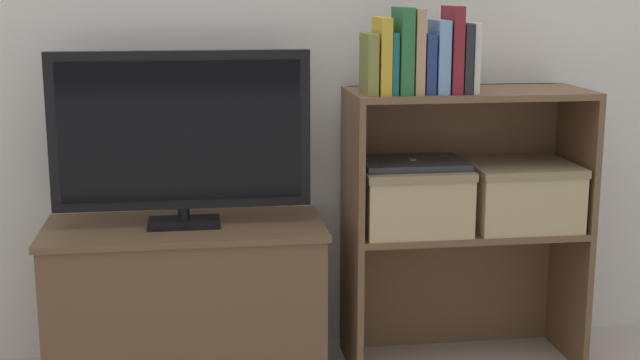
% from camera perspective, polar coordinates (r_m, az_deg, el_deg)
% --- Properties ---
extents(tv_stand, '(0.86, 0.39, 0.49)m').
position_cam_1_polar(tv_stand, '(2.86, -8.53, -7.60)').
color(tv_stand, brown).
rests_on(tv_stand, ground_plane).
extents(tv, '(0.78, 0.14, 0.54)m').
position_cam_1_polar(tv, '(2.72, -8.87, 2.94)').
color(tv, black).
rests_on(tv, tv_stand).
extents(bookshelf_lower_tier, '(0.75, 0.33, 0.46)m').
position_cam_1_polar(bookshelf_lower_tier, '(3.00, 8.76, -5.75)').
color(bookshelf_lower_tier, brown).
rests_on(bookshelf_lower_tier, ground_plane).
extents(bookshelf_upper_tier, '(0.75, 0.33, 0.44)m').
position_cam_1_polar(bookshelf_upper_tier, '(2.89, 9.05, 2.70)').
color(bookshelf_upper_tier, brown).
rests_on(bookshelf_upper_tier, bookshelf_lower_tier).
extents(book_olive, '(0.03, 0.14, 0.18)m').
position_cam_1_polar(book_olive, '(2.67, 3.15, 7.45)').
color(book_olive, olive).
rests_on(book_olive, bookshelf_upper_tier).
extents(book_mustard, '(0.03, 0.15, 0.23)m').
position_cam_1_polar(book_mustard, '(2.67, 3.98, 7.94)').
color(book_mustard, gold).
rests_on(book_mustard, bookshelf_upper_tier).
extents(book_teal, '(0.02, 0.13, 0.18)m').
position_cam_1_polar(book_teal, '(2.68, 4.60, 7.47)').
color(book_teal, '#1E7075').
rests_on(book_teal, bookshelf_upper_tier).
extents(book_forest, '(0.04, 0.15, 0.25)m').
position_cam_1_polar(book_forest, '(2.68, 5.30, 8.24)').
color(book_forest, '#286638').
rests_on(book_forest, bookshelf_upper_tier).
extents(book_tan, '(0.03, 0.15, 0.25)m').
position_cam_1_polar(book_tan, '(2.69, 6.12, 8.21)').
color(book_tan, tan).
rests_on(book_tan, bookshelf_upper_tier).
extents(book_navy, '(0.03, 0.14, 0.18)m').
position_cam_1_polar(book_navy, '(2.71, 6.81, 7.41)').
color(book_navy, navy).
rests_on(book_navy, bookshelf_upper_tier).
extents(book_skyblue, '(0.04, 0.14, 0.22)m').
position_cam_1_polar(book_skyblue, '(2.71, 7.61, 7.84)').
color(book_skyblue, '#709ECC').
rests_on(book_skyblue, bookshelf_upper_tier).
extents(book_maroon, '(0.03, 0.16, 0.26)m').
position_cam_1_polar(book_maroon, '(2.72, 8.44, 8.25)').
color(book_maroon, maroon).
rests_on(book_maroon, bookshelf_upper_tier).
extents(book_charcoal, '(0.03, 0.15, 0.21)m').
position_cam_1_polar(book_charcoal, '(2.73, 9.10, 7.71)').
color(book_charcoal, '#232328').
rests_on(book_charcoal, bookshelf_upper_tier).
extents(book_ivory, '(0.02, 0.13, 0.21)m').
position_cam_1_polar(book_ivory, '(2.74, 9.67, 7.72)').
color(book_ivory, silver).
rests_on(book_ivory, bookshelf_upper_tier).
extents(storage_basket_left, '(0.33, 0.30, 0.20)m').
position_cam_1_polar(storage_basket_left, '(2.81, 5.90, -0.95)').
color(storage_basket_left, tan).
rests_on(storage_basket_left, bookshelf_lower_tier).
extents(storage_basket_right, '(0.33, 0.30, 0.20)m').
position_cam_1_polar(storage_basket_right, '(2.91, 12.70, -0.71)').
color(storage_basket_right, tan).
rests_on(storage_basket_right, bookshelf_lower_tier).
extents(laptop, '(0.32, 0.23, 0.02)m').
position_cam_1_polar(laptop, '(2.79, 5.95, 1.08)').
color(laptop, '#2D2D33').
rests_on(laptop, storage_basket_left).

